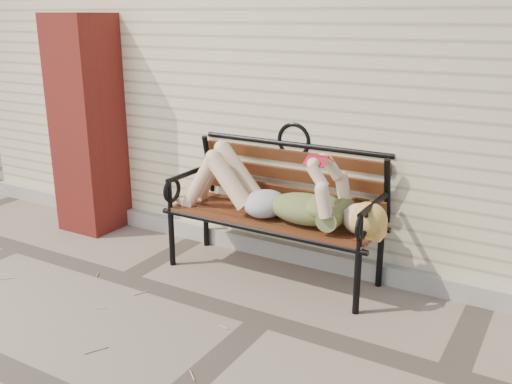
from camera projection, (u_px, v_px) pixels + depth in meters
The scene contains 6 objects.
ground at pixel (262, 320), 3.87m from camera, with size 80.00×80.00×0.00m, color #77695C.
house_wall at pixel (406, 63), 5.90m from camera, with size 8.00×4.00×3.00m, color beige.
foundation_strip at pixel (321, 259), 4.65m from camera, with size 8.00×0.10×0.15m, color #9E9A8F.
brick_pillar at pixel (88, 125), 5.30m from camera, with size 0.50×0.50×2.00m, color #A02C24.
garden_bench at pixel (279, 192), 4.44m from camera, with size 1.81×0.72×1.17m.
reading_woman at pixel (272, 193), 4.30m from camera, with size 1.71×0.39×0.54m.
Camera 1 is at (1.69, -2.99, 1.98)m, focal length 40.00 mm.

